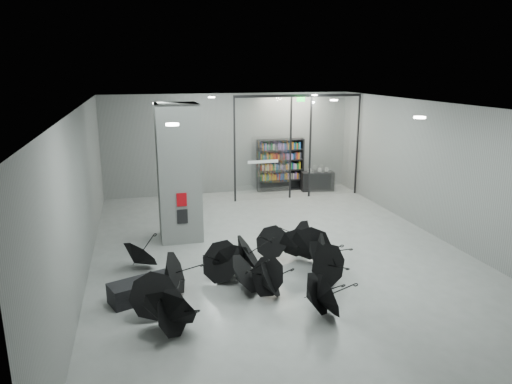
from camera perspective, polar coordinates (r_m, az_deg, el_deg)
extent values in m
plane|color=gray|center=(13.07, 2.93, -7.49)|extent=(14.00, 14.00, 0.00)
cube|color=slate|center=(12.14, 3.18, 10.27)|extent=(10.00, 14.00, 0.02)
cube|color=#5D5F5D|center=(19.13, -3.24, 5.86)|extent=(10.00, 0.02, 4.00)
cube|color=#5D5F5D|center=(6.52, 22.22, -13.22)|extent=(10.00, 0.02, 4.00)
cube|color=#5D5F5D|center=(11.99, -20.41, -0.41)|extent=(0.02, 14.00, 4.00)
cube|color=#5D5F5D|center=(14.72, 21.99, 2.12)|extent=(0.02, 14.00, 4.00)
cube|color=slate|center=(13.91, -9.34, 2.33)|extent=(1.20, 1.20, 4.00)
cube|color=#A50A07|center=(13.46, -8.98, -0.92)|extent=(0.28, 0.04, 0.38)
cube|color=black|center=(13.60, -8.90, -2.95)|extent=(0.30, 0.03, 0.42)
cube|color=#0CE533|center=(17.93, 5.45, 11.08)|extent=(0.30, 0.06, 0.15)
cube|color=silver|center=(17.91, 0.85, 5.27)|extent=(2.20, 0.02, 3.95)
cube|color=silver|center=(18.87, 9.42, 5.56)|extent=(2.00, 0.02, 3.95)
cube|color=black|center=(17.65, -2.61, 5.12)|extent=(0.06, 0.06, 4.00)
cube|color=black|center=(18.22, 4.21, 5.40)|extent=(0.06, 0.06, 4.00)
cube|color=black|center=(18.49, 6.57, 5.48)|extent=(0.06, 0.06, 4.00)
cube|color=black|center=(19.29, 12.16, 5.63)|extent=(0.06, 0.06, 4.00)
cube|color=black|center=(18.11, 5.24, 11.53)|extent=(5.00, 0.08, 0.10)
cube|color=black|center=(10.88, -13.66, -11.41)|extent=(1.51, 1.05, 0.45)
cube|color=black|center=(19.77, 7.43, 1.32)|extent=(1.38, 0.69, 0.79)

